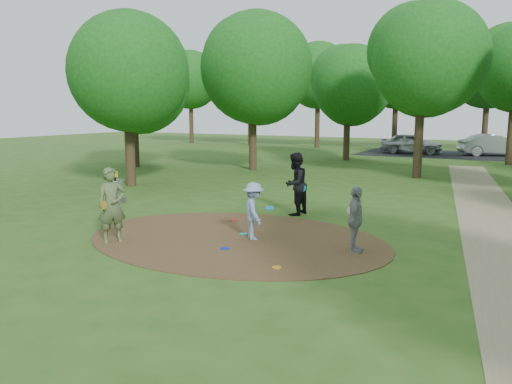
% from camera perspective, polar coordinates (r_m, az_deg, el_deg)
% --- Properties ---
extents(ground, '(100.00, 100.00, 0.00)m').
position_cam_1_polar(ground, '(13.46, -2.41, -5.36)').
color(ground, '#2D5119').
rests_on(ground, ground).
extents(dirt_clearing, '(8.40, 8.40, 0.02)m').
position_cam_1_polar(dirt_clearing, '(13.46, -2.41, -5.32)').
color(dirt_clearing, '#47301C').
rests_on(dirt_clearing, ground).
extents(footpath, '(7.55, 39.89, 0.01)m').
position_cam_1_polar(footpath, '(13.66, 26.77, -6.13)').
color(footpath, '#8C7A5B').
rests_on(footpath, ground).
extents(parking_lot, '(14.00, 8.00, 0.01)m').
position_cam_1_polar(parking_lot, '(41.62, 21.57, 3.99)').
color(parking_lot, black).
rests_on(parking_lot, ground).
extents(player_observer_with_disc, '(0.79, 0.86, 1.97)m').
position_cam_1_polar(player_observer_with_disc, '(13.43, -16.15, -1.46)').
color(player_observer_with_disc, '#52663B').
rests_on(player_observer_with_disc, ground).
extents(player_throwing_with_disc, '(1.15, 1.12, 1.54)m').
position_cam_1_polar(player_throwing_with_disc, '(13.20, -0.28, -2.21)').
color(player_throwing_with_disc, '#7F98BE').
rests_on(player_throwing_with_disc, ground).
extents(player_walking_with_disc, '(0.88, 1.08, 2.06)m').
position_cam_1_polar(player_walking_with_disc, '(16.37, 4.48, 0.93)').
color(player_walking_with_disc, black).
rests_on(player_walking_with_disc, ground).
extents(player_waiting_with_disc, '(0.53, 1.00, 1.62)m').
position_cam_1_polar(player_waiting_with_disc, '(12.25, 11.30, -3.12)').
color(player_waiting_with_disc, gray).
rests_on(player_waiting_with_disc, ground).
extents(disc_ground_cyan, '(0.22, 0.22, 0.02)m').
position_cam_1_polar(disc_ground_cyan, '(13.86, -1.46, -4.80)').
color(disc_ground_cyan, '#1ACCD1').
rests_on(disc_ground_cyan, dirt_clearing).
extents(disc_ground_blue, '(0.22, 0.22, 0.02)m').
position_cam_1_polar(disc_ground_blue, '(12.45, -3.59, -6.45)').
color(disc_ground_blue, '#0B1FCB').
rests_on(disc_ground_blue, dirt_clearing).
extents(disc_ground_red, '(0.22, 0.22, 0.02)m').
position_cam_1_polar(disc_ground_red, '(15.57, -2.62, -3.23)').
color(disc_ground_red, red).
rests_on(disc_ground_red, dirt_clearing).
extents(car_left, '(4.90, 2.33, 1.62)m').
position_cam_1_polar(car_left, '(41.49, 17.32, 5.32)').
color(car_left, '#A7AAAF').
rests_on(car_left, ground).
extents(car_right, '(5.23, 3.50, 1.63)m').
position_cam_1_polar(car_right, '(41.72, 25.55, 4.87)').
color(car_right, '#A2A4AA').
rests_on(car_right, ground).
extents(disc_ground_orange, '(0.22, 0.22, 0.02)m').
position_cam_1_polar(disc_ground_orange, '(10.99, 2.38, -8.62)').
color(disc_ground_orange, orange).
rests_on(disc_ground_orange, dirt_clearing).
extents(disc_golf_basket, '(0.63, 0.63, 1.54)m').
position_cam_1_polar(disc_golf_basket, '(16.20, -15.75, -0.03)').
color(disc_golf_basket, black).
rests_on(disc_golf_basket, ground).
extents(tree_ring, '(37.92, 45.30, 8.94)m').
position_cam_1_polar(tree_ring, '(20.26, 15.21, 14.18)').
color(tree_ring, '#332316').
rests_on(tree_ring, ground).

